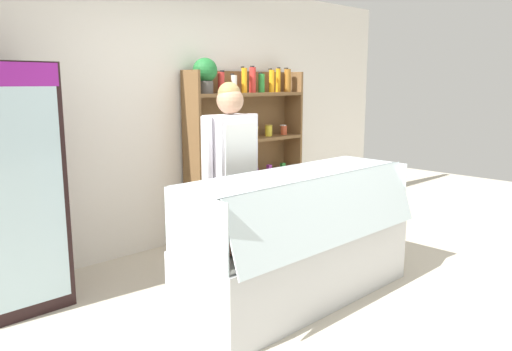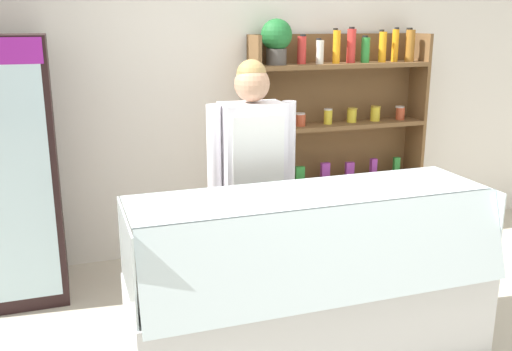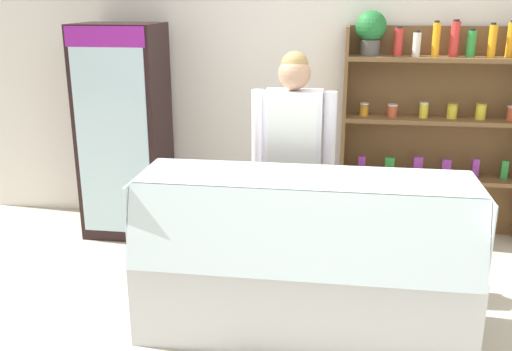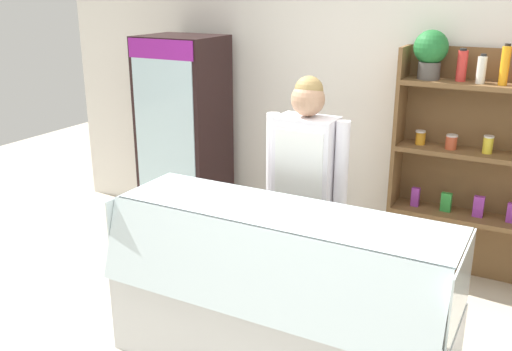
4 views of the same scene
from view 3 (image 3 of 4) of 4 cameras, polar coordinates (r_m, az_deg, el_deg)
name	(u,v)px [view 3 (image 3 of 4)]	position (r m, az deg, el deg)	size (l,w,h in m)	color
ground_plane	(328,339)	(3.69, 7.18, -15.91)	(12.00, 12.00, 0.00)	beige
back_wall	(339,78)	(5.11, 8.32, 9.67)	(6.80, 0.10, 2.70)	white
drinks_fridge	(124,132)	(5.06, -13.03, 4.26)	(0.69, 0.58, 1.82)	black
shelving_unit	(429,114)	(5.02, 16.89, 5.88)	(1.56, 0.29, 1.92)	brown
deli_display_case	(301,284)	(3.61, 4.52, -10.78)	(2.01, 0.74, 1.01)	silver
shop_clerk	(292,151)	(3.98, 3.66, 2.42)	(0.58, 0.25, 1.68)	#4C4233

